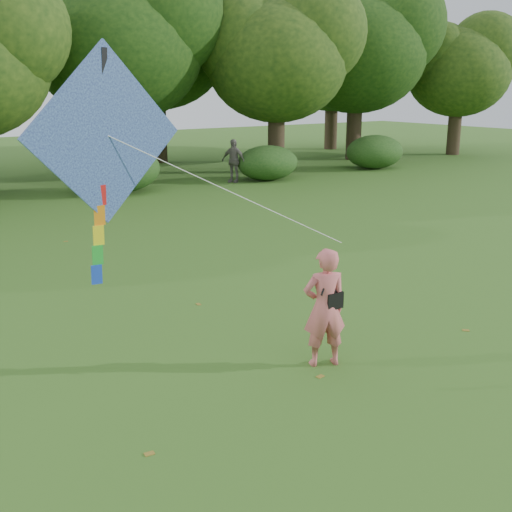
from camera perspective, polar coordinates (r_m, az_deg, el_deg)
ground at (r=10.33m, az=11.65°, el=-9.54°), size 100.00×100.00×0.00m
man_kite_flyer at (r=9.89m, az=6.11°, el=-4.58°), size 0.80×0.66×1.87m
bystander_right at (r=28.75m, az=-2.03°, el=8.46°), size 0.96×1.21×1.92m
crossbody_bag at (r=9.90m, az=6.76°, el=-3.82°), size 0.43×0.20×0.73m
flying_kite at (r=8.39m, az=-13.25°, el=10.14°), size 4.44×1.02×3.07m
tree_line at (r=30.57m, az=-18.82°, el=16.81°), size 54.70×15.30×9.48m
shrub_band at (r=25.05m, az=-19.83°, el=6.37°), size 39.15×3.22×1.88m
fallen_leaves at (r=11.65m, az=12.81°, el=-6.69°), size 9.45×14.51×0.01m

